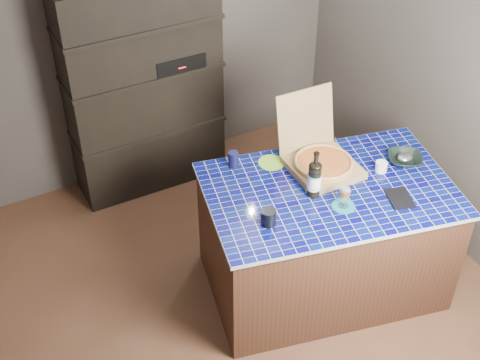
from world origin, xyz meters
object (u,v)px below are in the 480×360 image
kitchen_island (325,238)px  pizza_box (321,160)px  mead_bottle (314,179)px  bowl (405,159)px  wine_glass (345,192)px  dvd_case (399,198)px

kitchen_island → pizza_box: 0.55m
kitchen_island → mead_bottle: bearing=-167.0°
bowl → wine_glass: bearing=-163.4°
mead_bottle → wine_glass: (0.10, -0.19, -0.01)m
dvd_case → pizza_box: bearing=134.4°
mead_bottle → dvd_case: bearing=-32.5°
mead_bottle → dvd_case: 0.55m
mead_bottle → dvd_case: (0.46, -0.29, -0.12)m
pizza_box → wine_glass: size_ratio=3.25×
wine_glass → bowl: bearing=16.6°
kitchen_island → dvd_case: bearing=-29.6°
kitchen_island → mead_bottle: 0.58m
wine_glass → dvd_case: wine_glass is taller
mead_bottle → bowl: (0.73, 0.00, -0.10)m
kitchen_island → wine_glass: 0.58m
pizza_box → dvd_case: bearing=-61.2°
kitchen_island → dvd_case: size_ratio=8.96×
kitchen_island → pizza_box: pizza_box is taller
pizza_box → bowl: 0.57m
wine_glass → kitchen_island: bearing=81.8°
mead_bottle → wine_glass: 0.21m
kitchen_island → pizza_box: size_ratio=3.36×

